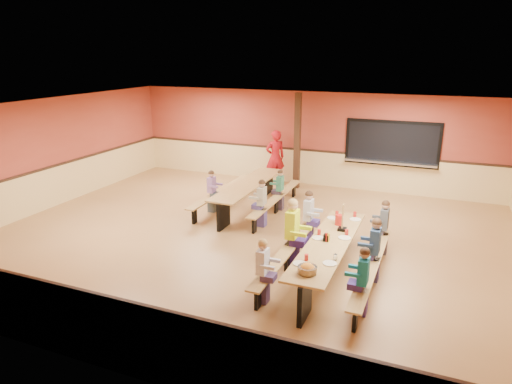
% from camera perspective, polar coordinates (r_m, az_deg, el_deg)
% --- Properties ---
extents(ground, '(12.00, 12.00, 0.00)m').
position_cam_1_polar(ground, '(10.79, -1.07, -5.73)').
color(ground, olive).
rests_on(ground, ground).
extents(room_envelope, '(12.04, 10.04, 3.02)m').
position_cam_1_polar(room_envelope, '(10.54, -1.09, -2.27)').
color(room_envelope, '#9C3E2D').
rests_on(room_envelope, ground).
extents(kitchen_pass_through, '(2.78, 0.28, 1.38)m').
position_cam_1_polar(kitchen_pass_through, '(14.39, 16.61, 5.61)').
color(kitchen_pass_through, black).
rests_on(kitchen_pass_through, ground).
extents(structural_post, '(0.18, 0.18, 3.00)m').
position_cam_1_polar(structural_post, '(14.39, 5.18, 6.30)').
color(structural_post, black).
rests_on(structural_post, ground).
extents(cafeteria_table_main, '(1.91, 3.70, 0.74)m').
position_cam_1_polar(cafeteria_table_main, '(8.89, 9.03, -7.47)').
color(cafeteria_table_main, '#A37C40').
rests_on(cafeteria_table_main, ground).
extents(cafeteria_table_second, '(1.91, 3.70, 0.74)m').
position_cam_1_polar(cafeteria_table_second, '(12.55, -0.97, 0.16)').
color(cafeteria_table_second, '#A37C40').
rests_on(cafeteria_table_second, ground).
extents(seated_child_white_left, '(0.35, 0.28, 1.17)m').
position_cam_1_polar(seated_child_white_left, '(7.94, 0.85, -9.93)').
color(seated_child_white_left, silver).
rests_on(seated_child_white_left, ground).
extents(seated_adult_yellow, '(0.45, 0.37, 1.38)m').
position_cam_1_polar(seated_adult_yellow, '(9.28, 4.54, -5.09)').
color(seated_adult_yellow, '#D6F219').
rests_on(seated_adult_yellow, ground).
extents(seated_child_grey_left, '(0.37, 0.31, 1.22)m').
position_cam_1_polar(seated_child_grey_left, '(10.36, 6.55, -3.21)').
color(seated_child_grey_left, silver).
rests_on(seated_child_grey_left, ground).
extents(seated_child_teal_right, '(0.35, 0.29, 1.18)m').
position_cam_1_polar(seated_child_teal_right, '(7.81, 13.18, -10.88)').
color(seated_child_teal_right, '#156F86').
rests_on(seated_child_teal_right, ground).
extents(seated_child_navy_right, '(0.38, 0.31, 1.24)m').
position_cam_1_polar(seated_child_navy_right, '(8.93, 14.59, -7.05)').
color(seated_child_navy_right, navy).
rests_on(seated_child_navy_right, ground).
extents(seated_child_char_right, '(0.36, 0.29, 1.18)m').
position_cam_1_polar(seated_child_char_right, '(10.16, 15.68, -4.30)').
color(seated_child_char_right, '#414649').
rests_on(seated_child_char_right, ground).
extents(seated_child_purple_sec, '(0.34, 0.27, 1.14)m').
position_cam_1_polar(seated_child_purple_sec, '(12.38, -5.55, 0.05)').
color(seated_child_purple_sec, '#8E639D').
rests_on(seated_child_purple_sec, ground).
extents(seated_child_green_sec, '(0.32, 0.26, 1.11)m').
position_cam_1_polar(seated_child_green_sec, '(12.51, 3.02, 0.23)').
color(seated_child_green_sec, '#2F7655').
rests_on(seated_child_green_sec, ground).
extents(seated_child_tan_sec, '(0.36, 0.29, 1.19)m').
position_cam_1_polar(seated_child_tan_sec, '(11.29, 0.73, -1.44)').
color(seated_child_tan_sec, '#A5A187').
rests_on(seated_child_tan_sec, ground).
extents(standing_woman, '(0.77, 0.75, 1.79)m').
position_cam_1_polar(standing_woman, '(14.90, 2.41, 4.35)').
color(standing_woman, red).
rests_on(standing_woman, ground).
extents(punch_pitcher, '(0.16, 0.16, 0.22)m').
position_cam_1_polar(punch_pitcher, '(9.64, 10.31, -3.44)').
color(punch_pitcher, red).
rests_on(punch_pitcher, cafeteria_table_main).
extents(chip_bowl, '(0.32, 0.32, 0.15)m').
position_cam_1_polar(chip_bowl, '(7.56, 6.43, -9.54)').
color(chip_bowl, orange).
rests_on(chip_bowl, cafeteria_table_main).
extents(napkin_dispenser, '(0.10, 0.14, 0.13)m').
position_cam_1_polar(napkin_dispenser, '(8.83, 8.80, -5.64)').
color(napkin_dispenser, black).
rests_on(napkin_dispenser, cafeteria_table_main).
extents(condiment_mustard, '(0.06, 0.06, 0.17)m').
position_cam_1_polar(condiment_mustard, '(8.78, 8.99, -5.65)').
color(condiment_mustard, yellow).
rests_on(condiment_mustard, cafeteria_table_main).
extents(condiment_ketchup, '(0.06, 0.06, 0.17)m').
position_cam_1_polar(condiment_ketchup, '(8.78, 8.82, -5.64)').
color(condiment_ketchup, '#B2140F').
rests_on(condiment_ketchup, cafeteria_table_main).
extents(table_paddle, '(0.16, 0.16, 0.56)m').
position_cam_1_polar(table_paddle, '(9.34, 10.75, -3.97)').
color(table_paddle, black).
rests_on(table_paddle, cafeteria_table_main).
extents(place_settings, '(0.65, 3.30, 0.11)m').
position_cam_1_polar(place_settings, '(8.78, 9.11, -5.87)').
color(place_settings, beige).
rests_on(place_settings, cafeteria_table_main).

